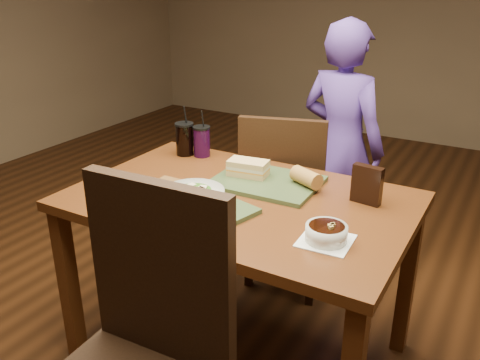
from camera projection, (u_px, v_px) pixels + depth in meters
The scene contains 16 objects.
ground at pixel (240, 351), 2.25m from camera, with size 6.00×6.00×0.00m, color #381C0B.
dining_table at pixel (240, 218), 2.00m from camera, with size 1.30×0.85×0.75m.
chair_near at pixel (139, 352), 1.40m from camera, with size 0.48×0.48×1.06m.
chair_far at pixel (289, 196), 2.53m from camera, with size 0.51×0.52×0.94m.
diner at pixel (341, 147), 2.76m from camera, with size 0.50×0.33×1.35m, color #52338E.
tray_near at pixel (191, 207), 1.86m from camera, with size 0.42×0.32×0.02m, color #374827.
tray_far at pixel (267, 182), 2.08m from camera, with size 0.42×0.32×0.02m, color #374827.
salad_bowl at pixel (194, 197), 1.83m from camera, with size 0.22×0.22×0.07m.
soup_bowl at pixel (326, 233), 1.63m from camera, with size 0.17×0.17×0.07m.
sandwich_near at pixel (170, 186), 1.97m from camera, with size 0.10×0.07×0.04m.
sandwich_far at pixel (248, 168), 2.12m from camera, with size 0.17×0.11×0.07m.
baguette_near at pixel (202, 222), 1.66m from camera, with size 0.07×0.07×0.13m, color #AD7533.
baguette_far at pixel (306, 177), 2.02m from camera, with size 0.07×0.07×0.13m, color #AD7533.
cup_cola at pixel (185, 139), 2.40m from camera, with size 0.09×0.09×0.24m.
cup_berry at pixel (202, 141), 2.38m from camera, with size 0.08×0.08×0.22m.
chip_bag at pixel (367, 185), 1.89m from camera, with size 0.11×0.03×0.15m, color black.
Camera 1 is at (0.90, -1.56, 1.56)m, focal length 38.00 mm.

